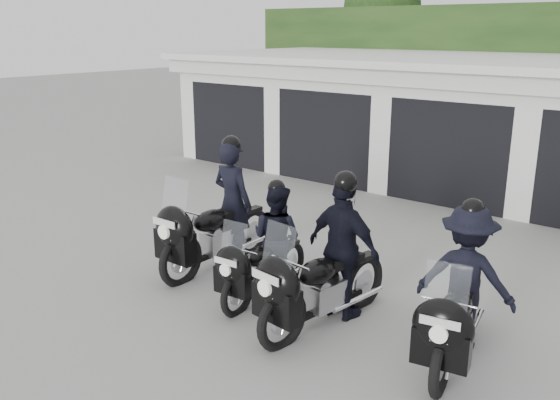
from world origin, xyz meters
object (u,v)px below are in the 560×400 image
Objects in this scene: police_bike_a at (218,216)px; police_bike_c at (333,259)px; police_bike_d at (462,289)px; police_bike_b at (270,246)px.

police_bike_a is 2.44m from police_bike_c.
police_bike_d is at bearing -2.54° from police_bike_a.
police_bike_a is 1.25× the size of police_bike_b.
police_bike_c is at bearing 178.68° from police_bike_d.
police_bike_b is 0.84× the size of police_bike_c.
police_bike_c is 1.59m from police_bike_d.
police_bike_a reaches higher than police_bike_b.
police_bike_d is (1.57, 0.26, -0.05)m from police_bike_c.
police_bike_a reaches higher than police_bike_c.
police_bike_b is at bearing 171.91° from police_bike_d.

